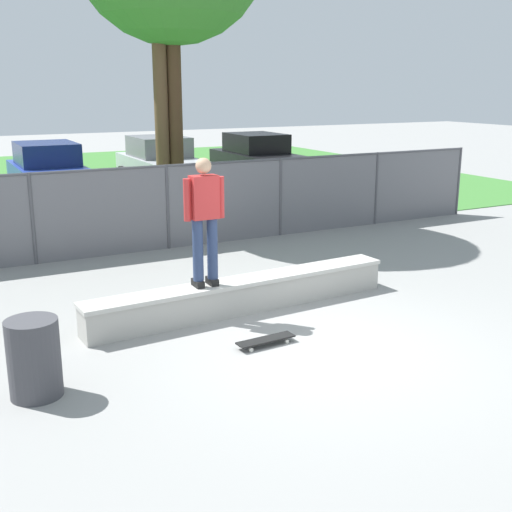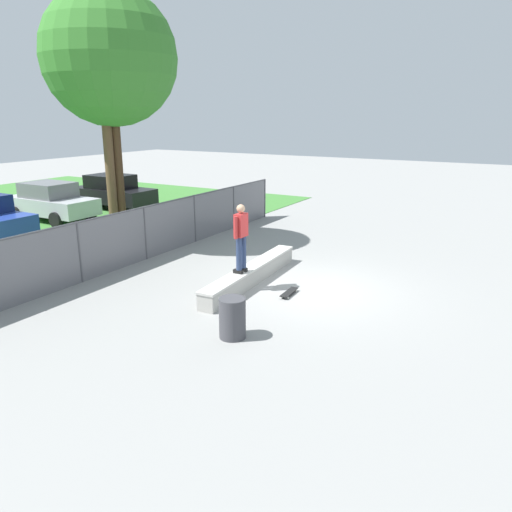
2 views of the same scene
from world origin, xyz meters
name	(u,v)px [view 2 (image 2 of 2)]	position (x,y,z in m)	size (l,w,h in m)	color
ground_plane	(315,290)	(0.00, 0.00, 0.00)	(80.00, 80.00, 0.00)	gray
concrete_ledge	(251,274)	(-0.34, 1.79, 0.25)	(4.92, 0.78, 0.49)	#A8A59E
skateboarder	(241,235)	(-0.96, 1.72, 1.50)	(0.60, 0.27, 1.82)	black
skateboard	(289,292)	(-0.68, 0.45, 0.07)	(0.81, 0.25, 0.09)	black
chainlink_fence	(145,231)	(0.00, 5.91, 0.94)	(15.90, 0.07, 1.72)	#4C4C51
tree_near_left	(102,68)	(0.65, 7.91, 5.94)	(3.05, 3.05, 7.52)	brown
tree_near_right	(110,58)	(0.96, 7.84, 6.27)	(4.40, 4.40, 8.49)	#47301E
car_silver	(51,201)	(2.59, 13.67, 0.84)	(2.03, 4.20, 1.66)	#B7BABF
car_black	(113,192)	(6.00, 13.42, 0.84)	(2.03, 4.20, 1.66)	black
trash_bin	(232,318)	(-3.55, 0.36, 0.43)	(0.56, 0.56, 0.87)	#3F3F44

